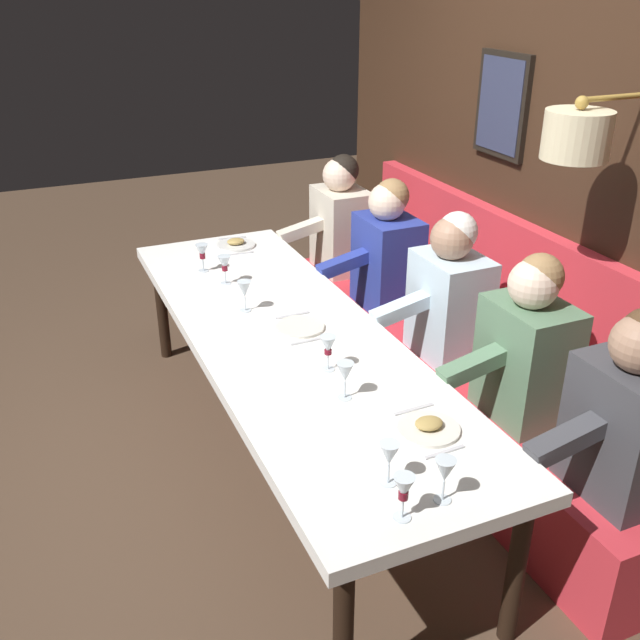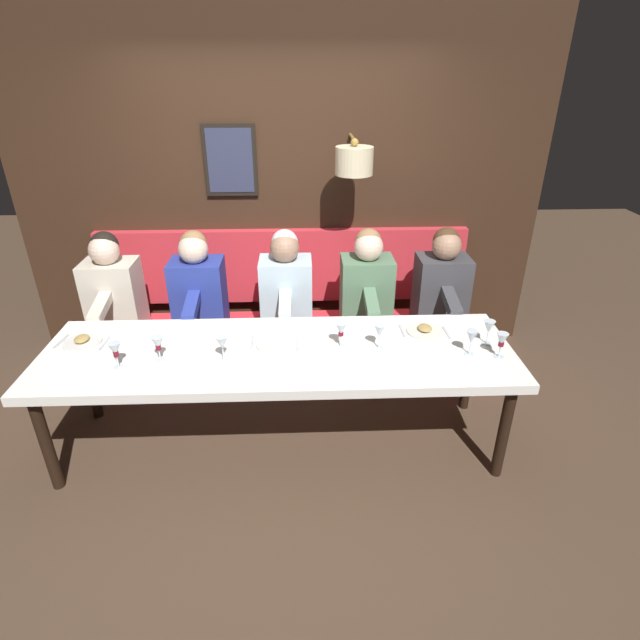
# 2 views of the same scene
# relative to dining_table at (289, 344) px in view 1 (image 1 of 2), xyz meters

# --- Properties ---
(ground_plane) EXTENTS (12.00, 12.00, 0.00)m
(ground_plane) POSITION_rel_dining_table_xyz_m (0.00, 0.00, -0.68)
(ground_plane) COLOR #4C3828
(dining_table) EXTENTS (0.90, 2.95, 0.74)m
(dining_table) POSITION_rel_dining_table_xyz_m (0.00, 0.00, 0.00)
(dining_table) COLOR white
(dining_table) RESTS_ON ground_plane
(banquette_bench) EXTENTS (0.52, 3.15, 0.45)m
(banquette_bench) POSITION_rel_dining_table_xyz_m (0.89, 0.00, -0.46)
(banquette_bench) COLOR red
(banquette_bench) RESTS_ON ground_plane
(back_wall_panel) EXTENTS (0.59, 4.35, 2.90)m
(back_wall_panel) POSITION_rel_dining_table_xyz_m (1.46, -0.00, 0.68)
(back_wall_panel) COLOR #382316
(back_wall_panel) RESTS_ON ground_plane
(diner_nearest) EXTENTS (0.60, 0.40, 0.79)m
(diner_nearest) POSITION_rel_dining_table_xyz_m (0.88, -1.26, 0.13)
(diner_nearest) COLOR #3D3D42
(diner_nearest) RESTS_ON banquette_bench
(diner_near) EXTENTS (0.60, 0.40, 0.79)m
(diner_near) POSITION_rel_dining_table_xyz_m (0.88, -0.66, 0.13)
(diner_near) COLOR #567A5B
(diner_near) RESTS_ON banquette_bench
(diner_middle) EXTENTS (0.60, 0.40, 0.79)m
(diner_middle) POSITION_rel_dining_table_xyz_m (0.88, -0.03, 0.13)
(diner_middle) COLOR silver
(diner_middle) RESTS_ON banquette_bench
(diner_far) EXTENTS (0.60, 0.40, 0.79)m
(diner_far) POSITION_rel_dining_table_xyz_m (0.88, 0.65, 0.13)
(diner_far) COLOR #283893
(diner_far) RESTS_ON banquette_bench
(diner_farthest) EXTENTS (0.60, 0.40, 0.79)m
(diner_farthest) POSITION_rel_dining_table_xyz_m (0.88, 1.30, 0.13)
(diner_farthest) COLOR beige
(diner_farthest) RESTS_ON banquette_bench
(place_setting_0) EXTENTS (0.24, 0.32, 0.05)m
(place_setting_0) POSITION_rel_dining_table_xyz_m (0.13, 1.26, 0.07)
(place_setting_0) COLOR silver
(place_setting_0) RESTS_ON dining_table
(place_setting_1) EXTENTS (0.24, 0.31, 0.05)m
(place_setting_1) POSITION_rel_dining_table_xyz_m (0.19, -0.97, 0.07)
(place_setting_1) COLOR silver
(place_setting_1) RESTS_ON dining_table
(place_setting_2) EXTENTS (0.24, 0.31, 0.01)m
(place_setting_2) POSITION_rel_dining_table_xyz_m (0.07, 0.02, 0.07)
(place_setting_2) COLOR silver
(place_setting_2) RESTS_ON dining_table
(wine_glass_0) EXTENTS (0.07, 0.07, 0.16)m
(wine_glass_0) POSITION_rel_dining_table_xyz_m (-0.11, 0.32, 0.18)
(wine_glass_0) COLOR silver
(wine_glass_0) RESTS_ON dining_table
(wine_glass_1) EXTENTS (0.07, 0.07, 0.16)m
(wine_glass_1) POSITION_rel_dining_table_xyz_m (0.03, -0.40, 0.17)
(wine_glass_1) COLOR silver
(wine_glass_1) RESTS_ON dining_table
(wine_glass_2) EXTENTS (0.07, 0.07, 0.16)m
(wine_glass_2) POSITION_rel_dining_table_xyz_m (0.03, -1.33, 0.18)
(wine_glass_2) COLOR silver
(wine_glass_2) RESTS_ON dining_table
(wine_glass_3) EXTENTS (0.07, 0.07, 0.16)m
(wine_glass_3) POSITION_rel_dining_table_xyz_m (-0.14, -1.35, 0.17)
(wine_glass_3) COLOR silver
(wine_glass_3) RESTS_ON dining_table
(wine_glass_4) EXTENTS (0.07, 0.07, 0.16)m
(wine_glass_4) POSITION_rel_dining_table_xyz_m (0.00, -0.63, 0.18)
(wine_glass_4) COLOR silver
(wine_glass_4) RESTS_ON dining_table
(wine_glass_5) EXTENTS (0.07, 0.07, 0.16)m
(wine_glass_5) POSITION_rel_dining_table_xyz_m (-0.10, -1.18, 0.18)
(wine_glass_5) COLOR silver
(wine_glass_5) RESTS_ON dining_table
(wine_glass_6) EXTENTS (0.07, 0.07, 0.16)m
(wine_glass_6) POSITION_rel_dining_table_xyz_m (-0.10, 0.70, 0.17)
(wine_glass_6) COLOR silver
(wine_glass_6) RESTS_ON dining_table
(wine_glass_7) EXTENTS (0.07, 0.07, 0.16)m
(wine_glass_7) POSITION_rel_dining_table_xyz_m (-0.16, 0.93, 0.17)
(wine_glass_7) COLOR silver
(wine_glass_7) RESTS_ON dining_table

